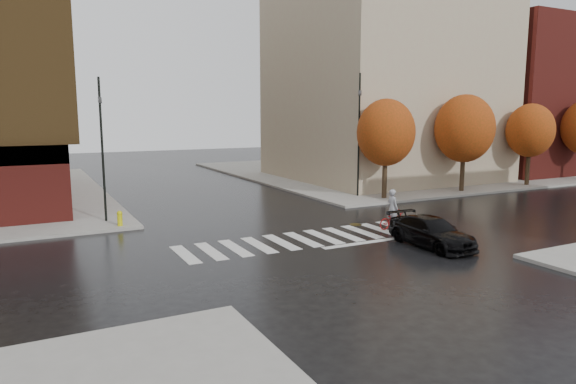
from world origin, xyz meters
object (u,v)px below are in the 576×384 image
object	(u,v)px
traffic_light_nw	(102,140)
traffic_light_ne	(359,125)
cyclist	(393,215)
fire_hydrant	(120,218)
sedan	(431,232)

from	to	relation	value
traffic_light_nw	traffic_light_ne	world-z (taller)	traffic_light_ne
cyclist	fire_hydrant	distance (m)	13.64
sedan	traffic_light_ne	distance (m)	13.66
traffic_light_nw	fire_hydrant	size ratio (longest dim) A/B	9.69
sedan	fire_hydrant	distance (m)	15.00
sedan	fire_hydrant	xyz separation A→B (m)	(-11.40, 9.75, -0.07)
fire_hydrant	traffic_light_ne	bearing A→B (deg)	8.40
traffic_light_ne	fire_hydrant	distance (m)	16.78
cyclist	traffic_light_ne	distance (m)	10.39
cyclist	fire_hydrant	world-z (taller)	cyclist
fire_hydrant	sedan	bearing A→B (deg)	-40.55
traffic_light_ne	fire_hydrant	size ratio (longest dim) A/B	10.76
sedan	traffic_light_nw	xyz separation A→B (m)	(-11.84, 11.31, 3.72)
traffic_light_nw	traffic_light_ne	bearing A→B (deg)	111.68
traffic_light_nw	traffic_light_ne	xyz separation A→B (m)	(16.47, 0.80, 0.57)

